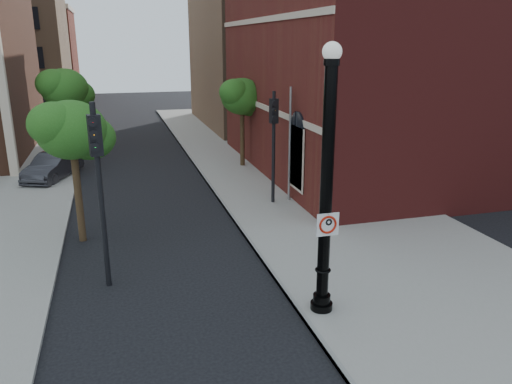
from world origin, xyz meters
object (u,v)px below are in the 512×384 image
object	(u,v)px
lamppost	(326,198)
traffic_signal_right	(274,130)
traffic_signal_left	(98,166)
parked_car	(53,166)
no_parking_sign	(328,224)

from	to	relation	value
lamppost	traffic_signal_right	size ratio (longest dim) A/B	1.40
lamppost	traffic_signal_left	size ratio (longest dim) A/B	1.29
parked_car	traffic_signal_left	size ratio (longest dim) A/B	0.78
parked_car	traffic_signal_left	distance (m)	12.94
no_parking_sign	parked_car	world-z (taller)	no_parking_sign
traffic_signal_left	parked_car	bearing A→B (deg)	91.77
no_parking_sign	traffic_signal_left	xyz separation A→B (m)	(-5.12, 3.17, 0.99)
lamppost	no_parking_sign	size ratio (longest dim) A/B	11.68
lamppost	traffic_signal_right	distance (m)	8.73
lamppost	traffic_signal_right	world-z (taller)	lamppost
traffic_signal_right	lamppost	bearing A→B (deg)	-109.12
no_parking_sign	parked_car	distance (m)	17.44
no_parking_sign	parked_car	xyz separation A→B (m)	(-7.68, 15.56, -1.78)
traffic_signal_left	traffic_signal_right	world-z (taller)	traffic_signal_left
lamppost	traffic_signal_left	distance (m)	5.95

